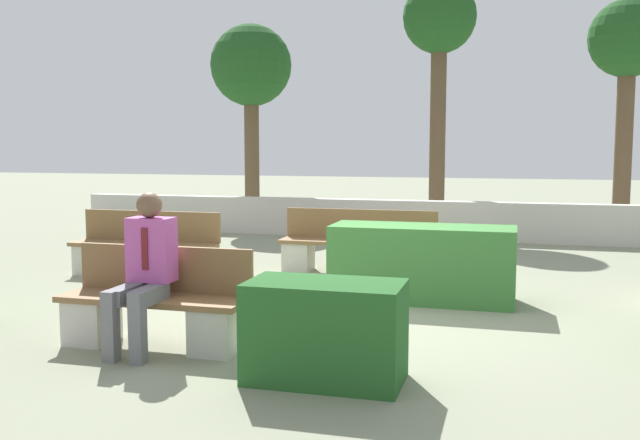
{
  "coord_description": "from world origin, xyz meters",
  "views": [
    {
      "loc": [
        1.66,
        -6.92,
        1.72
      ],
      "look_at": [
        -0.38,
        0.5,
        0.9
      ],
      "focal_mm": 40.0,
      "sensor_mm": 36.0,
      "label": 1
    }
  ],
  "objects_px": {
    "bench_right_side": "(145,251)",
    "person_seated_man": "(145,265)",
    "bench_left_side": "(357,248)",
    "tree_center_left": "(439,30)",
    "bench_front": "(155,310)",
    "tree_center_right": "(628,49)",
    "tree_leftmost": "(251,70)"
  },
  "relations": [
    {
      "from": "bench_right_side",
      "to": "person_seated_man",
      "type": "relative_size",
      "value": 1.49
    },
    {
      "from": "bench_left_side",
      "to": "person_seated_man",
      "type": "bearing_deg",
      "value": -109.5
    },
    {
      "from": "bench_left_side",
      "to": "person_seated_man",
      "type": "xyz_separation_m",
      "value": [
        -0.92,
        -4.03,
        0.4
      ]
    },
    {
      "from": "bench_right_side",
      "to": "tree_center_left",
      "type": "relative_size",
      "value": 0.39
    },
    {
      "from": "bench_front",
      "to": "tree_center_right",
      "type": "xyz_separation_m",
      "value": [
        4.92,
        9.46,
        3.21
      ]
    },
    {
      "from": "person_seated_man",
      "to": "tree_center_left",
      "type": "distance_m",
      "value": 10.19
    },
    {
      "from": "bench_left_side",
      "to": "tree_leftmost",
      "type": "bearing_deg",
      "value": 116.65
    },
    {
      "from": "bench_left_side",
      "to": "person_seated_man",
      "type": "relative_size",
      "value": 1.58
    },
    {
      "from": "tree_center_left",
      "to": "tree_center_right",
      "type": "relative_size",
      "value": 1.12
    },
    {
      "from": "tree_center_left",
      "to": "bench_left_side",
      "type": "bearing_deg",
      "value": -94.69
    },
    {
      "from": "bench_right_side",
      "to": "tree_center_left",
      "type": "distance_m",
      "value": 8.08
    },
    {
      "from": "bench_left_side",
      "to": "bench_right_side",
      "type": "xyz_separation_m",
      "value": [
        -2.64,
        -0.96,
        -0.0
      ]
    },
    {
      "from": "bench_front",
      "to": "tree_center_left",
      "type": "xyz_separation_m",
      "value": [
        1.37,
        9.42,
        3.7
      ]
    },
    {
      "from": "tree_leftmost",
      "to": "tree_center_right",
      "type": "height_order",
      "value": "tree_center_right"
    },
    {
      "from": "bench_right_side",
      "to": "tree_center_left",
      "type": "bearing_deg",
      "value": 66.95
    },
    {
      "from": "bench_front",
      "to": "bench_left_side",
      "type": "relative_size",
      "value": 0.78
    },
    {
      "from": "bench_front",
      "to": "tree_center_left",
      "type": "height_order",
      "value": "tree_center_left"
    },
    {
      "from": "tree_leftmost",
      "to": "tree_center_right",
      "type": "distance_m",
      "value": 7.57
    },
    {
      "from": "bench_front",
      "to": "bench_right_side",
      "type": "bearing_deg",
      "value": 120.53
    },
    {
      "from": "tree_center_left",
      "to": "tree_center_right",
      "type": "bearing_deg",
      "value": 0.66
    },
    {
      "from": "bench_front",
      "to": "bench_left_side",
      "type": "height_order",
      "value": "same"
    },
    {
      "from": "bench_right_side",
      "to": "person_seated_man",
      "type": "distance_m",
      "value": 3.54
    },
    {
      "from": "bench_right_side",
      "to": "person_seated_man",
      "type": "xyz_separation_m",
      "value": [
        1.72,
        -3.07,
        0.4
      ]
    },
    {
      "from": "tree_leftmost",
      "to": "tree_center_right",
      "type": "xyz_separation_m",
      "value": [
        7.57,
        0.14,
        0.21
      ]
    },
    {
      "from": "bench_left_side",
      "to": "tree_center_right",
      "type": "relative_size",
      "value": 0.47
    },
    {
      "from": "bench_right_side",
      "to": "person_seated_man",
      "type": "height_order",
      "value": "person_seated_man"
    },
    {
      "from": "bench_front",
      "to": "bench_right_side",
      "type": "height_order",
      "value": "same"
    },
    {
      "from": "bench_front",
      "to": "tree_leftmost",
      "type": "distance_m",
      "value": 10.15
    },
    {
      "from": "tree_leftmost",
      "to": "person_seated_man",
      "type": "bearing_deg",
      "value": -74.39
    },
    {
      "from": "tree_center_right",
      "to": "bench_front",
      "type": "bearing_deg",
      "value": -117.46
    },
    {
      "from": "bench_right_side",
      "to": "tree_center_right",
      "type": "height_order",
      "value": "tree_center_right"
    },
    {
      "from": "bench_right_side",
      "to": "tree_leftmost",
      "type": "height_order",
      "value": "tree_leftmost"
    }
  ]
}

